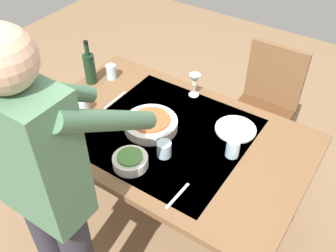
# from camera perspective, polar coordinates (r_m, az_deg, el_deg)

# --- Properties ---
(ground_plane) EXTENTS (6.00, 6.00, 0.00)m
(ground_plane) POSITION_cam_1_polar(r_m,az_deg,el_deg) (2.67, -0.00, -13.04)
(ground_plane) COLOR #846647
(dining_table) EXTENTS (1.54, 0.96, 0.75)m
(dining_table) POSITION_cam_1_polar(r_m,az_deg,el_deg) (2.15, -0.00, -2.45)
(dining_table) COLOR brown
(dining_table) RESTS_ON ground_plane
(chair_near) EXTENTS (0.40, 0.40, 0.91)m
(chair_near) POSITION_cam_1_polar(r_m,az_deg,el_deg) (2.78, 14.44, 3.65)
(chair_near) COLOR #523019
(chair_near) RESTS_ON ground_plane
(person_server) EXTENTS (0.42, 0.61, 1.69)m
(person_server) POSITION_cam_1_polar(r_m,az_deg,el_deg) (1.63, -17.35, -9.05)
(person_server) COLOR #2D2D38
(person_server) RESTS_ON ground_plane
(wine_bottle) EXTENTS (0.07, 0.07, 0.30)m
(wine_bottle) POSITION_cam_1_polar(r_m,az_deg,el_deg) (2.48, -11.66, 8.57)
(wine_bottle) COLOR black
(wine_bottle) RESTS_ON dining_table
(wine_glass_left) EXTENTS (0.07, 0.07, 0.15)m
(wine_glass_left) POSITION_cam_1_polar(r_m,az_deg,el_deg) (2.32, 3.99, 6.74)
(wine_glass_left) COLOR white
(wine_glass_left) RESTS_ON dining_table
(water_cup_near_left) EXTENTS (0.07, 0.07, 0.10)m
(water_cup_near_left) POSITION_cam_1_polar(r_m,az_deg,el_deg) (1.97, 9.69, -3.28)
(water_cup_near_left) COLOR silver
(water_cup_near_left) RESTS_ON dining_table
(water_cup_near_right) EXTENTS (0.07, 0.07, 0.10)m
(water_cup_near_right) POSITION_cam_1_polar(r_m,az_deg,el_deg) (2.53, -8.50, 8.04)
(water_cup_near_right) COLOR silver
(water_cup_near_right) RESTS_ON dining_table
(water_cup_far_left) EXTENTS (0.07, 0.07, 0.09)m
(water_cup_far_left) POSITION_cam_1_polar(r_m,az_deg,el_deg) (2.28, -12.57, 3.07)
(water_cup_far_left) COLOR silver
(water_cup_far_left) RESTS_ON dining_table
(water_cup_far_right) EXTENTS (0.08, 0.08, 0.09)m
(water_cup_far_right) POSITION_cam_1_polar(r_m,az_deg,el_deg) (1.95, -0.59, -3.48)
(water_cup_far_right) COLOR silver
(water_cup_far_right) RESTS_ON dining_table
(serving_bowl_pasta) EXTENTS (0.30, 0.30, 0.07)m
(serving_bowl_pasta) POSITION_cam_1_polar(r_m,az_deg,el_deg) (2.11, -2.59, 0.38)
(serving_bowl_pasta) COLOR silver
(serving_bowl_pasta) RESTS_ON dining_table
(side_bowl_salad) EXTENTS (0.18, 0.18, 0.07)m
(side_bowl_salad) POSITION_cam_1_polar(r_m,az_deg,el_deg) (1.92, -5.67, -5.17)
(side_bowl_salad) COLOR silver
(side_bowl_salad) RESTS_ON dining_table
(dinner_plate_near) EXTENTS (0.23, 0.23, 0.01)m
(dinner_plate_near) POSITION_cam_1_polar(r_m,az_deg,el_deg) (2.15, 10.09, -0.45)
(dinner_plate_near) COLOR silver
(dinner_plate_near) RESTS_ON dining_table
(table_knife) EXTENTS (0.01, 0.20, 0.00)m
(table_knife) POSITION_cam_1_polar(r_m,az_deg,el_deg) (2.35, -7.89, 3.89)
(table_knife) COLOR silver
(table_knife) RESTS_ON dining_table
(table_fork) EXTENTS (0.02, 0.18, 0.00)m
(table_fork) POSITION_cam_1_polar(r_m,az_deg,el_deg) (1.80, 1.44, -10.41)
(table_fork) COLOR silver
(table_fork) RESTS_ON dining_table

